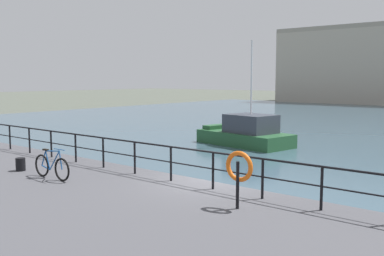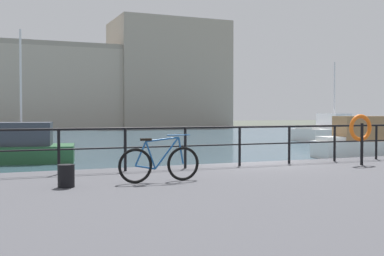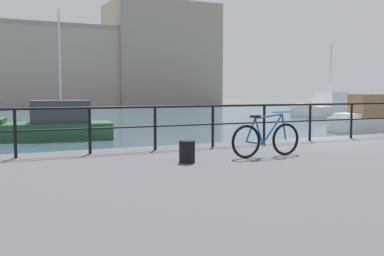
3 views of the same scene
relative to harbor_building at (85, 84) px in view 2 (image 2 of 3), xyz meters
The scene contains 9 objects.
ground_plane 63.72m from the harbor_building, 96.04° to the right, with size 240.00×240.00×0.00m, color #4C5147.
water_basin 34.15m from the harbor_building, 101.49° to the right, with size 80.00×60.00×0.01m, color #385160.
harbor_building is the anchor object (origin of this frame).
moored_blue_motorboat 53.13m from the harbor_building, 103.98° to the right, with size 6.16×3.62×6.22m.
moored_red_daysailer 44.18m from the harbor_building, 72.58° to the right, with size 6.96×3.84×6.63m.
quay_railing 64.41m from the harbor_building, 96.74° to the right, with size 22.39×0.07×1.08m.
parked_bicycle 66.99m from the harbor_building, 99.11° to the right, with size 1.77×0.10×0.98m.
mooring_bollard 67.30m from the harbor_building, 100.71° to the right, with size 0.32×0.32×0.44m, color black.
life_ring_stand 65.19m from the harbor_building, 93.84° to the right, with size 0.75×0.16×1.40m.
Camera 2 is at (-7.18, -12.47, 2.32)m, focal length 45.75 mm.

